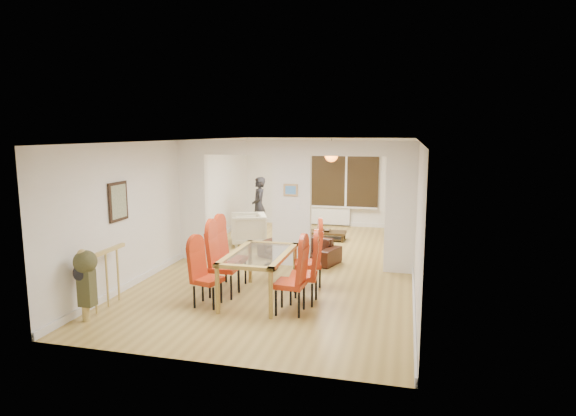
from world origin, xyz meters
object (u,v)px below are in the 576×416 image
at_px(dining_chair_lc, 232,255).
at_px(television, 391,227).
at_px(dining_chair_rb, 304,271).
at_px(dining_chair_lb, 224,263).
at_px(dining_table, 259,276).
at_px(dining_chair_rc, 308,259).
at_px(bottle, 321,226).
at_px(person, 259,206).
at_px(bowl, 326,231).
at_px(dining_chair_ra, 290,278).
at_px(dining_chair_la, 207,275).
at_px(armchair, 248,229).
at_px(coffee_table, 326,236).
at_px(sofa, 299,249).

height_order(dining_chair_lc, television, dining_chair_lc).
bearing_deg(dining_chair_rb, dining_chair_lc, 153.67).
height_order(dining_chair_lb, television, dining_chair_lb).
xyz_separation_m(dining_table, dining_chair_lb, (-0.63, 0.01, 0.18)).
xyz_separation_m(dining_chair_rc, bottle, (-0.47, 4.05, -0.21)).
relative_size(dining_chair_lc, person, 0.73).
height_order(dining_table, dining_chair_lc, dining_chair_lc).
xyz_separation_m(dining_chair_rc, bowl, (-0.33, 3.98, -0.31)).
distance_m(dining_chair_ra, bottle, 5.18).
xyz_separation_m(dining_chair_la, bottle, (0.93, 5.18, -0.14)).
relative_size(dining_table, dining_chair_lb, 1.47).
distance_m(dining_table, television, 5.70).
relative_size(dining_table, armchair, 1.97).
bearing_deg(dining_table, television, 69.62).
distance_m(dining_chair_rc, coffee_table, 4.08).
relative_size(dining_chair_ra, dining_chair_rb, 1.02).
bearing_deg(dining_chair_rc, sofa, 92.92).
distance_m(dining_chair_la, bottle, 5.27).
distance_m(dining_chair_lb, bowl, 4.71).
height_order(dining_table, dining_chair_lb, dining_chair_lb).
relative_size(dining_chair_ra, sofa, 0.62).
bearing_deg(armchair, dining_table, 0.08).
relative_size(dining_chair_lb, dining_chair_ra, 1.05).
xyz_separation_m(dining_chair_lb, armchair, (-0.81, 3.68, -0.19)).
xyz_separation_m(dining_chair_rc, armchair, (-2.14, 3.07, -0.18)).
xyz_separation_m(dining_chair_rb, person, (-2.27, 4.83, 0.25)).
relative_size(dining_table, dining_chair_la, 1.67).
xyz_separation_m(dining_chair_rc, sofa, (-0.59, 1.94, -0.31)).
bearing_deg(dining_chair_rc, dining_chair_rb, -98.18).
distance_m(dining_chair_lc, dining_chair_ra, 1.66).
xyz_separation_m(bottle, bowl, (0.15, -0.07, -0.11)).
bearing_deg(sofa, dining_table, -73.62).
bearing_deg(bowl, armchair, -153.20).
height_order(dining_chair_lc, dining_chair_ra, dining_chair_lc).
relative_size(sofa, television, 1.83).
bearing_deg(dining_chair_rc, dining_chair_ra, -106.32).
relative_size(armchair, bottle, 3.17).
height_order(armchair, person, person).
relative_size(dining_chair_lb, television, 1.20).
bearing_deg(television, dining_chair_lb, 133.67).
height_order(dining_table, person, person).
bearing_deg(dining_chair_rb, person, 108.61).
distance_m(sofa, coffee_table, 2.12).
relative_size(dining_table, dining_chair_rb, 1.57).
relative_size(dining_chair_lb, dining_chair_rb, 1.07).
xyz_separation_m(dining_chair_lc, bowl, (1.05, 4.10, -0.32)).
xyz_separation_m(dining_chair_lb, sofa, (0.73, 2.55, -0.32)).
height_order(dining_chair_la, dining_chair_ra, dining_chair_ra).
bearing_deg(dining_chair_rc, bowl, 80.69).
xyz_separation_m(dining_chair_la, dining_chair_lc, (0.03, 1.02, 0.07)).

